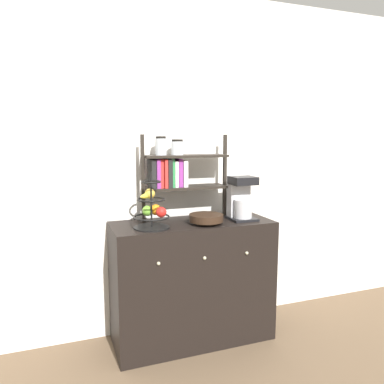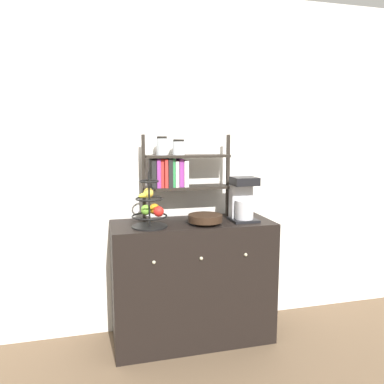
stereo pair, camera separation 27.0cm
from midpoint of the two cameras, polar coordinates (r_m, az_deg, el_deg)
ground_plane at (r=2.88m, az=-1.11°, el=-23.54°), size 12.00×12.00×0.00m
wall_back at (r=2.94m, az=-4.45°, el=4.02°), size 7.00×0.05×2.60m
sideboard at (r=2.87m, az=-2.70°, el=-13.47°), size 1.17×0.49×0.91m
coffee_maker at (r=2.81m, az=4.75°, el=-0.98°), size 0.19×0.20×0.33m
fruit_stand at (r=2.57m, az=-9.09°, el=-2.63°), size 0.25×0.25×0.39m
wooden_bowl at (r=2.66m, az=-0.72°, el=-4.06°), size 0.24×0.24×0.07m
shelf_hutch at (r=2.77m, az=-5.53°, el=3.40°), size 0.67×0.20×0.63m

